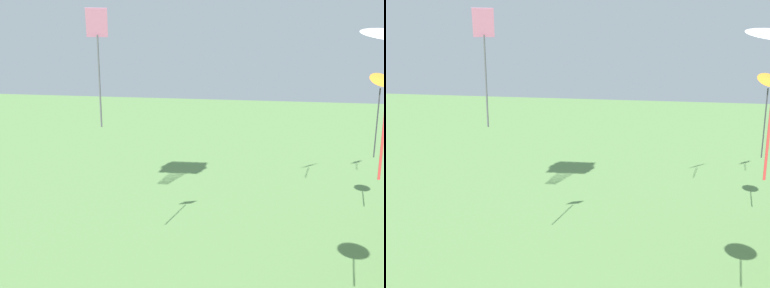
% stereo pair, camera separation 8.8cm
% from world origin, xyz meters
% --- Properties ---
extents(kite_pink_diamond, '(0.70, 0.57, 3.45)m').
position_xyz_m(kite_pink_diamond, '(-3.03, 9.97, 7.51)').
color(kite_pink_diamond, pink).
extents(kite_orange_delta, '(1.07, 1.01, 3.40)m').
position_xyz_m(kite_orange_delta, '(5.96, 16.00, 6.06)').
color(kite_orange_delta, orange).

